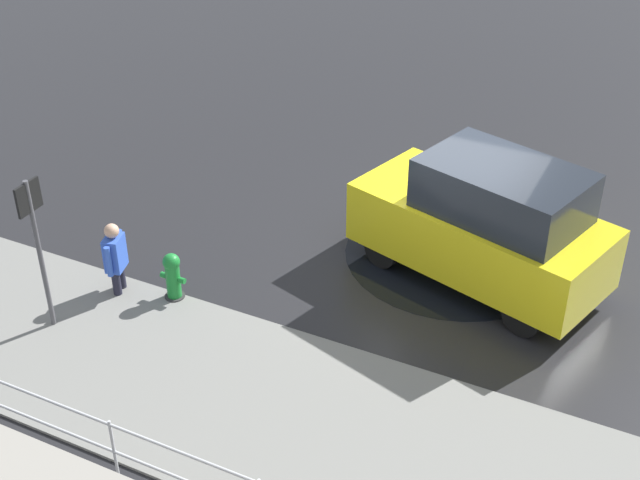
{
  "coord_description": "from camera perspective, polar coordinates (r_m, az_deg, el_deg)",
  "views": [
    {
      "loc": [
        -3.48,
        11.49,
        8.05
      ],
      "look_at": [
        1.45,
        1.51,
        0.9
      ],
      "focal_mm": 50.0,
      "sensor_mm": 36.0,
      "label": 1
    }
  ],
  "objects": [
    {
      "name": "kerb_strip",
      "position": [
        11.39,
        0.56,
        -12.13
      ],
      "size": [
        24.0,
        3.2,
        0.04
      ],
      "primitive_type": "cube",
      "color": "slate",
      "rests_on": "ground"
    },
    {
      "name": "sign_post",
      "position": [
        12.71,
        -17.73,
        0.37
      ],
      "size": [
        0.07,
        0.44,
        2.4
      ],
      "color": "#4C4C51",
      "rests_on": "ground"
    },
    {
      "name": "puddle_patch",
      "position": [
        14.7,
        8.63,
        -0.91
      ],
      "size": [
        3.59,
        3.59,
        0.01
      ],
      "primitive_type": "cylinder",
      "color": "black",
      "rests_on": "ground"
    },
    {
      "name": "pedestrian",
      "position": [
        13.63,
        -12.98,
        -0.95
      ],
      "size": [
        0.33,
        0.55,
        1.22
      ],
      "color": "blue",
      "rests_on": "ground"
    },
    {
      "name": "ground_plane",
      "position": [
        14.45,
        7.83,
        -1.49
      ],
      "size": [
        60.0,
        60.0,
        0.0
      ],
      "primitive_type": "plane",
      "color": "black"
    },
    {
      "name": "fire_hydrant",
      "position": [
        13.49,
        -9.4,
        -2.35
      ],
      "size": [
        0.42,
        0.31,
        0.8
      ],
      "color": "#197A2D",
      "rests_on": "ground"
    },
    {
      "name": "moving_hatchback",
      "position": [
        13.63,
        10.56,
        1.06
      ],
      "size": [
        4.22,
        2.72,
        2.06
      ],
      "color": "yellow",
      "rests_on": "ground"
    }
  ]
}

